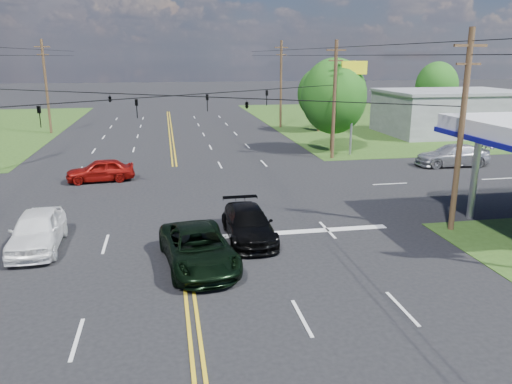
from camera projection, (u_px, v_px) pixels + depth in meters
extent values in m
plane|color=black|center=(178.00, 194.00, 30.80)|extent=(280.00, 280.00, 0.00)
cube|color=#2A4616|center=(433.00, 119.00, 67.24)|extent=(46.00, 48.00, 0.03)
cube|color=silver|center=(288.00, 233.00, 24.07)|extent=(10.00, 0.50, 0.02)
cube|color=slate|center=(449.00, 113.00, 54.40)|extent=(14.00, 10.00, 4.40)
cylinder|color=#A5A5AA|center=(475.00, 175.00, 25.67)|extent=(0.36, 0.36, 4.65)
cylinder|color=#49381E|center=(461.00, 134.00, 23.26)|extent=(0.28, 0.28, 9.50)
cube|color=#49381E|center=(471.00, 45.00, 22.22)|extent=(1.60, 0.12, 0.12)
cube|color=#49381E|center=(469.00, 64.00, 22.43)|extent=(1.20, 0.10, 0.10)
cylinder|color=#49381E|center=(334.00, 101.00, 40.34)|extent=(0.28, 0.28, 9.50)
cube|color=#49381E|center=(336.00, 50.00, 39.30)|extent=(1.60, 0.12, 0.12)
cube|color=#49381E|center=(336.00, 61.00, 39.51)|extent=(1.20, 0.10, 0.10)
cylinder|color=#49381E|center=(46.00, 87.00, 53.79)|extent=(0.28, 0.28, 10.00)
cube|color=#49381E|center=(42.00, 47.00, 52.69)|extent=(1.60, 0.12, 0.12)
cube|color=#49381E|center=(43.00, 55.00, 52.90)|extent=(1.20, 0.10, 0.10)
cylinder|color=#49381E|center=(281.00, 85.00, 58.31)|extent=(0.28, 0.28, 10.00)
cube|color=#49381E|center=(281.00, 47.00, 57.20)|extent=(1.60, 0.12, 0.12)
cube|color=#49381E|center=(281.00, 55.00, 57.41)|extent=(1.20, 0.10, 0.10)
imported|color=black|center=(40.00, 117.00, 23.97)|extent=(0.17, 0.21, 1.05)
imported|color=black|center=(137.00, 109.00, 27.64)|extent=(0.17, 0.21, 1.05)
imported|color=black|center=(207.00, 103.00, 31.10)|extent=(0.17, 0.21, 1.05)
imported|color=black|center=(267.00, 98.00, 34.77)|extent=(0.17, 0.21, 1.05)
imported|color=black|center=(110.00, 98.00, 31.18)|extent=(1.24, 0.26, 0.50)
imported|color=black|center=(247.00, 104.00, 27.41)|extent=(1.24, 0.26, 0.50)
cylinder|color=black|center=(400.00, 44.00, 28.81)|extent=(0.04, 100.00, 0.04)
cylinder|color=black|center=(399.00, 55.00, 28.97)|extent=(0.04, 100.00, 0.04)
cylinder|color=#49381E|center=(332.00, 133.00, 44.18)|extent=(0.36, 0.36, 3.30)
ellipsoid|color=#205216|center=(334.00, 96.00, 43.33)|extent=(5.70, 5.70, 6.60)
cylinder|color=#49381E|center=(319.00, 119.00, 56.06)|extent=(0.36, 0.36, 2.86)
ellipsoid|color=#205216|center=(320.00, 94.00, 55.32)|extent=(4.94, 4.94, 5.72)
cylinder|color=#49381E|center=(434.00, 109.00, 64.76)|extent=(0.36, 0.36, 3.08)
ellipsoid|color=#205216|center=(437.00, 86.00, 63.97)|extent=(5.32, 5.32, 6.16)
imported|color=black|center=(198.00, 248.00, 20.06)|extent=(3.27, 5.91, 1.56)
imported|color=black|center=(248.00, 224.00, 23.06)|extent=(2.14, 5.13, 1.48)
imported|color=white|center=(37.00, 230.00, 21.88)|extent=(2.19, 5.06, 1.70)
imported|color=maroon|center=(100.00, 170.00, 33.80)|extent=(4.65, 2.28, 1.53)
imported|color=#AFB0B4|center=(452.00, 155.00, 38.56)|extent=(5.77, 2.50, 1.65)
cylinder|color=#A5A5AA|center=(352.00, 109.00, 42.06)|extent=(0.20, 0.20, 7.92)
cube|color=#FFFE1A|center=(354.00, 68.00, 41.17)|extent=(2.18, 0.29, 1.09)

